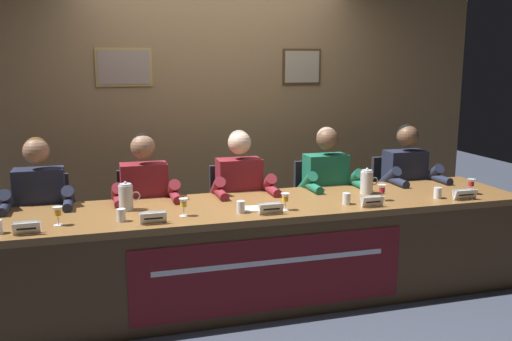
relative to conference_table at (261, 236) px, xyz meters
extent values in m
plane|color=#383D4C|center=(0.00, 0.12, -0.52)|extent=(12.00, 12.00, 0.00)
cube|color=#937047|center=(0.00, 1.49, 0.78)|extent=(5.36, 0.12, 2.60)
cube|color=tan|center=(-0.84, 1.42, 1.21)|extent=(0.49, 0.02, 0.34)
cube|color=gray|center=(-0.84, 1.41, 1.21)|extent=(0.45, 0.01, 0.30)
cube|color=#4C3319|center=(0.84, 1.42, 1.21)|extent=(0.39, 0.02, 0.34)
cube|color=tan|center=(0.84, 1.41, 1.21)|extent=(0.35, 0.01, 0.30)
cube|color=brown|center=(0.00, 0.12, 0.19)|extent=(4.16, 0.86, 0.05)
cube|color=#4C341B|center=(0.00, -0.29, -0.18)|extent=(4.10, 0.04, 0.69)
cube|color=#4C341B|center=(2.03, 0.12, -0.18)|extent=(0.08, 0.78, 0.69)
cube|color=maroon|center=(-0.01, -0.31, -0.18)|extent=(1.93, 0.01, 0.53)
cube|color=white|center=(-0.01, -0.31, -0.08)|extent=(1.64, 0.00, 0.04)
cylinder|color=black|center=(-1.54, 0.65, -0.51)|extent=(0.44, 0.44, 0.02)
cylinder|color=black|center=(-1.54, 0.65, -0.29)|extent=(0.05, 0.05, 0.41)
cube|color=#232328|center=(-1.54, 0.65, -0.07)|extent=(0.44, 0.44, 0.03)
cube|color=#232328|center=(-1.54, 0.85, 0.16)|extent=(0.40, 0.05, 0.44)
cylinder|color=black|center=(-1.64, 0.30, -0.29)|extent=(0.10, 0.10, 0.46)
cylinder|color=black|center=(-1.44, 0.30, -0.29)|extent=(0.10, 0.10, 0.46)
cylinder|color=black|center=(-1.64, 0.45, -0.01)|extent=(0.13, 0.34, 0.13)
cylinder|color=black|center=(-1.44, 0.45, -0.01)|extent=(0.13, 0.34, 0.13)
cube|color=#1E2338|center=(-1.54, 0.62, 0.23)|extent=(0.36, 0.20, 0.48)
sphere|color=#8E664C|center=(-1.54, 0.60, 0.61)|extent=(0.19, 0.19, 0.19)
sphere|color=#593819|center=(-1.54, 0.61, 0.62)|extent=(0.17, 0.17, 0.17)
cylinder|color=#1E2338|center=(-1.75, 0.52, 0.25)|extent=(0.09, 0.30, 0.25)
cylinder|color=#1E2338|center=(-1.33, 0.52, 0.25)|extent=(0.09, 0.30, 0.25)
cylinder|color=#1E2338|center=(-1.75, 0.36, 0.25)|extent=(0.07, 0.24, 0.07)
cylinder|color=#1E2338|center=(-1.33, 0.36, 0.25)|extent=(0.07, 0.24, 0.07)
cube|color=white|center=(-1.55, -0.23, 0.26)|extent=(0.16, 0.03, 0.08)
cube|color=white|center=(-1.55, -0.19, 0.26)|extent=(0.16, 0.03, 0.08)
cube|color=black|center=(-1.55, -0.23, 0.26)|extent=(0.11, 0.01, 0.01)
cylinder|color=white|center=(-1.38, -0.06, 0.22)|extent=(0.06, 0.06, 0.00)
cylinder|color=white|center=(-1.38, -0.06, 0.25)|extent=(0.01, 0.01, 0.05)
cone|color=white|center=(-1.38, -0.06, 0.31)|extent=(0.06, 0.06, 0.06)
cylinder|color=orange|center=(-1.38, -0.06, 0.30)|extent=(0.04, 0.04, 0.04)
cylinder|color=black|center=(-0.77, 0.65, -0.51)|extent=(0.44, 0.44, 0.02)
cylinder|color=black|center=(-0.77, 0.65, -0.29)|extent=(0.05, 0.05, 0.41)
cube|color=#232328|center=(-0.77, 0.65, -0.07)|extent=(0.44, 0.44, 0.03)
cube|color=#232328|center=(-0.77, 0.85, 0.16)|extent=(0.40, 0.05, 0.44)
cylinder|color=black|center=(-0.87, 0.30, -0.29)|extent=(0.10, 0.10, 0.46)
cylinder|color=black|center=(-0.67, 0.30, -0.29)|extent=(0.10, 0.10, 0.46)
cylinder|color=black|center=(-0.87, 0.45, -0.01)|extent=(0.13, 0.34, 0.13)
cylinder|color=black|center=(-0.67, 0.45, -0.01)|extent=(0.13, 0.34, 0.13)
cube|color=maroon|center=(-0.77, 0.62, 0.23)|extent=(0.36, 0.20, 0.48)
sphere|color=#8E664C|center=(-0.77, 0.60, 0.61)|extent=(0.19, 0.19, 0.19)
sphere|color=black|center=(-0.77, 0.61, 0.62)|extent=(0.17, 0.17, 0.17)
cylinder|color=maroon|center=(-0.98, 0.52, 0.25)|extent=(0.09, 0.30, 0.25)
cylinder|color=maroon|center=(-0.56, 0.52, 0.25)|extent=(0.09, 0.30, 0.25)
cylinder|color=maroon|center=(-0.98, 0.36, 0.25)|extent=(0.07, 0.24, 0.07)
cylinder|color=maroon|center=(-0.56, 0.36, 0.25)|extent=(0.07, 0.24, 0.07)
cube|color=white|center=(-0.79, -0.21, 0.26)|extent=(0.17, 0.03, 0.08)
cube|color=white|center=(-0.79, -0.18, 0.26)|extent=(0.17, 0.03, 0.08)
cube|color=black|center=(-0.79, -0.21, 0.26)|extent=(0.12, 0.01, 0.01)
cylinder|color=white|center=(-0.57, -0.07, 0.22)|extent=(0.06, 0.06, 0.00)
cylinder|color=white|center=(-0.57, -0.07, 0.25)|extent=(0.01, 0.01, 0.05)
cone|color=white|center=(-0.57, -0.07, 0.31)|extent=(0.06, 0.06, 0.06)
cylinder|color=yellow|center=(-0.57, -0.07, 0.30)|extent=(0.04, 0.04, 0.04)
cylinder|color=silver|center=(-0.98, -0.08, 0.26)|extent=(0.06, 0.06, 0.08)
cylinder|color=silver|center=(-0.98, -0.08, 0.24)|extent=(0.05, 0.05, 0.05)
cylinder|color=black|center=(0.00, 0.65, -0.51)|extent=(0.44, 0.44, 0.02)
cylinder|color=black|center=(0.00, 0.65, -0.29)|extent=(0.05, 0.05, 0.41)
cube|color=#232328|center=(0.00, 0.65, -0.07)|extent=(0.44, 0.44, 0.03)
cube|color=#232328|center=(0.00, 0.85, 0.16)|extent=(0.40, 0.05, 0.44)
cylinder|color=black|center=(-0.10, 0.30, -0.29)|extent=(0.10, 0.10, 0.46)
cylinder|color=black|center=(0.10, 0.30, -0.29)|extent=(0.10, 0.10, 0.46)
cylinder|color=black|center=(-0.10, 0.45, -0.01)|extent=(0.13, 0.34, 0.13)
cylinder|color=black|center=(0.10, 0.45, -0.01)|extent=(0.13, 0.34, 0.13)
cube|color=maroon|center=(0.00, 0.62, 0.23)|extent=(0.36, 0.20, 0.48)
sphere|color=beige|center=(0.00, 0.60, 0.61)|extent=(0.19, 0.19, 0.19)
sphere|color=gray|center=(0.00, 0.61, 0.62)|extent=(0.17, 0.17, 0.17)
cylinder|color=maroon|center=(-0.21, 0.52, 0.25)|extent=(0.09, 0.30, 0.25)
cylinder|color=maroon|center=(0.21, 0.52, 0.25)|extent=(0.09, 0.30, 0.25)
cylinder|color=maroon|center=(-0.21, 0.36, 0.25)|extent=(0.07, 0.24, 0.07)
cylinder|color=maroon|center=(0.21, 0.36, 0.25)|extent=(0.07, 0.24, 0.07)
cube|color=white|center=(0.02, -0.21, 0.26)|extent=(0.17, 0.03, 0.08)
cube|color=white|center=(0.02, -0.17, 0.26)|extent=(0.17, 0.03, 0.08)
cube|color=black|center=(0.02, -0.21, 0.26)|extent=(0.12, 0.01, 0.01)
cylinder|color=white|center=(0.14, -0.12, 0.22)|extent=(0.06, 0.06, 0.00)
cylinder|color=white|center=(0.14, -0.12, 0.25)|extent=(0.01, 0.01, 0.05)
cone|color=white|center=(0.14, -0.12, 0.31)|extent=(0.06, 0.06, 0.06)
cylinder|color=orange|center=(0.14, -0.12, 0.30)|extent=(0.04, 0.04, 0.04)
cylinder|color=silver|center=(-0.17, -0.10, 0.26)|extent=(0.06, 0.06, 0.08)
cylinder|color=silver|center=(-0.17, -0.10, 0.24)|extent=(0.05, 0.05, 0.05)
cylinder|color=black|center=(0.77, 0.65, -0.51)|extent=(0.44, 0.44, 0.02)
cylinder|color=black|center=(0.77, 0.65, -0.29)|extent=(0.05, 0.05, 0.41)
cube|color=#232328|center=(0.77, 0.65, -0.07)|extent=(0.44, 0.44, 0.03)
cube|color=#232328|center=(0.77, 0.85, 0.16)|extent=(0.40, 0.05, 0.44)
cylinder|color=black|center=(0.67, 0.30, -0.29)|extent=(0.10, 0.10, 0.46)
cylinder|color=black|center=(0.87, 0.30, -0.29)|extent=(0.10, 0.10, 0.46)
cylinder|color=black|center=(0.67, 0.45, -0.01)|extent=(0.13, 0.34, 0.13)
cylinder|color=black|center=(0.87, 0.45, -0.01)|extent=(0.13, 0.34, 0.13)
cube|color=#196047|center=(0.77, 0.62, 0.23)|extent=(0.36, 0.20, 0.48)
sphere|color=brown|center=(0.77, 0.60, 0.61)|extent=(0.19, 0.19, 0.19)
sphere|color=gray|center=(0.77, 0.61, 0.62)|extent=(0.17, 0.17, 0.17)
cylinder|color=#196047|center=(0.56, 0.52, 0.25)|extent=(0.09, 0.30, 0.25)
cylinder|color=#196047|center=(0.98, 0.52, 0.25)|extent=(0.09, 0.30, 0.25)
cylinder|color=#196047|center=(0.56, 0.36, 0.25)|extent=(0.07, 0.24, 0.07)
cylinder|color=#196047|center=(0.98, 0.36, 0.25)|extent=(0.07, 0.24, 0.07)
cube|color=white|center=(0.78, -0.22, 0.26)|extent=(0.17, 0.03, 0.08)
cube|color=white|center=(0.78, -0.19, 0.26)|extent=(0.17, 0.03, 0.08)
cube|color=black|center=(0.78, -0.22, 0.26)|extent=(0.12, 0.01, 0.01)
cylinder|color=white|center=(0.94, -0.06, 0.22)|extent=(0.06, 0.06, 0.00)
cylinder|color=white|center=(0.94, -0.06, 0.25)|extent=(0.01, 0.01, 0.05)
cone|color=white|center=(0.94, -0.06, 0.31)|extent=(0.06, 0.06, 0.06)
cylinder|color=#B21E2D|center=(0.94, -0.06, 0.30)|extent=(0.04, 0.04, 0.04)
cylinder|color=silver|center=(0.63, -0.09, 0.26)|extent=(0.06, 0.06, 0.08)
cylinder|color=silver|center=(0.63, -0.09, 0.24)|extent=(0.05, 0.05, 0.05)
cylinder|color=black|center=(1.54, 0.65, -0.51)|extent=(0.44, 0.44, 0.02)
cylinder|color=black|center=(1.54, 0.65, -0.29)|extent=(0.05, 0.05, 0.41)
cube|color=#232328|center=(1.54, 0.65, -0.07)|extent=(0.44, 0.44, 0.03)
cube|color=#232328|center=(1.54, 0.85, 0.16)|extent=(0.40, 0.05, 0.44)
cylinder|color=black|center=(1.44, 0.30, -0.29)|extent=(0.10, 0.10, 0.46)
cylinder|color=black|center=(1.64, 0.30, -0.29)|extent=(0.10, 0.10, 0.46)
cylinder|color=black|center=(1.44, 0.45, -0.01)|extent=(0.13, 0.34, 0.13)
cylinder|color=black|center=(1.64, 0.45, -0.01)|extent=(0.13, 0.34, 0.13)
cube|color=#1E2338|center=(1.54, 0.62, 0.23)|extent=(0.36, 0.20, 0.48)
sphere|color=brown|center=(1.54, 0.60, 0.61)|extent=(0.19, 0.19, 0.19)
sphere|color=black|center=(1.54, 0.61, 0.62)|extent=(0.17, 0.17, 0.17)
cylinder|color=#1E2338|center=(1.33, 0.52, 0.25)|extent=(0.09, 0.30, 0.25)
cylinder|color=#1E2338|center=(1.75, 0.52, 0.25)|extent=(0.09, 0.30, 0.25)
cylinder|color=#1E2338|center=(1.33, 0.36, 0.25)|extent=(0.07, 0.24, 0.07)
cylinder|color=#1E2338|center=(1.75, 0.36, 0.25)|extent=(0.07, 0.24, 0.07)
cube|color=white|center=(1.57, -0.23, 0.26)|extent=(0.19, 0.03, 0.08)
cube|color=white|center=(1.57, -0.19, 0.26)|extent=(0.19, 0.03, 0.08)
cube|color=black|center=(1.57, -0.23, 0.26)|extent=(0.13, 0.01, 0.01)
cylinder|color=white|center=(1.72, -0.07, 0.22)|extent=(0.06, 0.06, 0.00)
cylinder|color=white|center=(1.72, -0.07, 0.25)|extent=(0.01, 0.01, 0.05)
cone|color=white|center=(1.72, -0.07, 0.31)|extent=(0.06, 0.06, 0.06)
cylinder|color=#B21E2D|center=(1.72, -0.07, 0.30)|extent=(0.04, 0.04, 0.04)
cylinder|color=silver|center=(1.39, -0.12, 0.26)|extent=(0.06, 0.06, 0.08)
cylinder|color=silver|center=(1.39, -0.12, 0.24)|extent=(0.05, 0.05, 0.05)
cylinder|color=silver|center=(-0.94, 0.20, 0.31)|extent=(0.10, 0.10, 0.18)
cylinder|color=silver|center=(-0.94, 0.20, 0.40)|extent=(0.08, 0.08, 0.01)
sphere|color=silver|center=(-0.94, 0.20, 0.42)|extent=(0.02, 0.02, 0.02)
torus|color=silver|center=(-0.87, 0.20, 0.32)|extent=(0.07, 0.01, 0.07)
cylinder|color=silver|center=(0.94, 0.18, 0.31)|extent=(0.10, 0.10, 0.18)
cylinder|color=silver|center=(0.94, 0.18, 0.40)|extent=(0.08, 0.09, 0.01)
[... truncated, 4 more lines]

